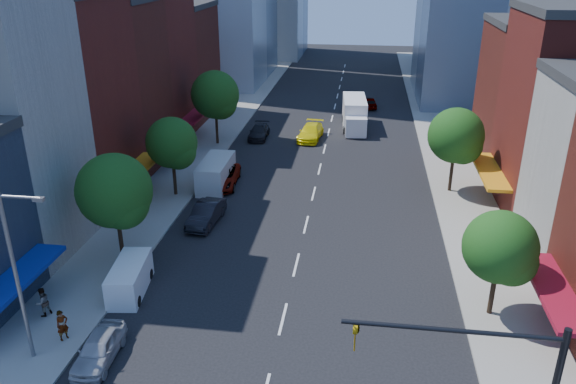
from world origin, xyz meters
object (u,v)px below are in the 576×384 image
parked_car_rear (259,132)px  cargo_van_near (129,279)px  cargo_van_far (216,174)px  taxi (311,132)px  parked_car_third (222,177)px  box_truck (354,115)px  pedestrian_far (43,302)px  pedestrian_near (62,325)px  parked_car_front (99,348)px  parked_car_second (206,214)px  traffic_car_oncoming (353,106)px  traffic_car_far (369,103)px

parked_car_rear → cargo_van_near: cargo_van_near is taller
cargo_van_far → taxi: 16.29m
parked_car_third → taxi: (6.39, 14.37, -0.00)m
box_truck → pedestrian_far: box_truck is taller
pedestrian_far → parked_car_rear: bearing=-162.1°
cargo_van_near → pedestrian_near: bearing=-115.9°
parked_car_front → taxi: taxi is taller
parked_car_front → parked_car_second: parked_car_second is taller
cargo_van_near → pedestrian_near: (-1.63, -4.87, 0.08)m
box_truck → pedestrian_near: bearing=-112.9°
taxi → traffic_car_oncoming: bearing=76.8°
parked_car_third → box_truck: box_truck is taller
parked_car_rear → taxi: 5.71m
cargo_van_far → pedestrian_near: 22.04m
pedestrian_near → parked_car_front: bearing=-81.1°
traffic_car_far → pedestrian_near: pedestrian_near is taller
taxi → box_truck: box_truck is taller
taxi → pedestrian_far: 36.69m
cargo_van_near → pedestrian_far: size_ratio=2.67×
parked_car_front → parked_car_second: (1.10, 15.86, 0.08)m
parked_car_front → taxi: 38.45m
cargo_van_far → traffic_car_oncoming: 29.46m
parked_car_third → traffic_car_oncoming: bearing=64.5°
traffic_car_oncoming → traffic_car_far: 3.08m
parked_car_rear → traffic_car_far: traffic_car_far is taller
parked_car_second → traffic_car_far: size_ratio=1.17×
pedestrian_far → parked_car_third: bearing=-166.5°
pedestrian_near → pedestrian_far: pedestrian_near is taller
parked_car_front → box_truck: box_truck is taller
box_truck → cargo_van_near: bearing=-112.9°
cargo_van_near → parked_car_third: bearing=78.3°
parked_car_third → cargo_van_near: 17.50m
traffic_car_far → pedestrian_near: (-15.66, -51.45, 0.31)m
parked_car_third → traffic_car_oncoming: 28.90m
pedestrian_near → taxi: bearing=19.4°
taxi → box_truck: (4.62, 5.06, 0.80)m
traffic_car_far → pedestrian_far: bearing=62.4°
cargo_van_far → traffic_car_far: cargo_van_far is taller
traffic_car_oncoming → traffic_car_far: bearing=-127.8°
parked_car_second → cargo_van_far: (-1.13, 7.20, 0.41)m
cargo_van_far → parked_car_second: bearing=-81.6°
traffic_car_far → parked_car_third: bearing=58.5°
parked_car_second → pedestrian_far: bearing=-109.2°
parked_car_front → box_truck: (11.42, 42.91, 0.90)m
box_truck → pedestrian_near: size_ratio=4.98×
parked_car_second → pedestrian_near: bearing=-98.8°
parked_car_third → parked_car_rear: size_ratio=1.22×
pedestrian_near → box_truck: bearing=15.2°
parked_car_third → cargo_van_near: size_ratio=1.26×
parked_car_third → cargo_van_near: (-1.30, -17.45, 0.13)m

